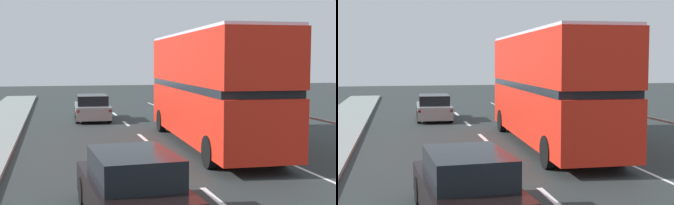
% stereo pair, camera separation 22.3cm
% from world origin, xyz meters
% --- Properties ---
extents(lane_paint_markings, '(3.71, 46.00, 0.01)m').
position_xyz_m(lane_paint_markings, '(2.29, 8.66, 0.00)').
color(lane_paint_markings, silver).
rests_on(lane_paint_markings, ground).
extents(double_decker_bus_red, '(2.84, 10.92, 4.28)m').
position_xyz_m(double_decker_bus_red, '(2.15, 12.54, 2.29)').
color(double_decker_bus_red, red).
rests_on(double_decker_bus_red, ground).
extents(hatchback_car_near, '(1.97, 4.20, 1.44)m').
position_xyz_m(hatchback_car_near, '(-2.16, 4.52, 0.69)').
color(hatchback_car_near, black).
rests_on(hatchback_car_near, ground).
extents(sedan_car_ahead, '(1.94, 4.24, 1.39)m').
position_xyz_m(sedan_car_ahead, '(-1.57, 21.71, 0.67)').
color(sedan_car_ahead, gray).
rests_on(sedan_car_ahead, ground).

